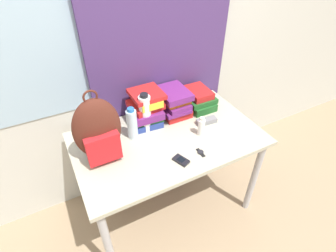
{
  "coord_description": "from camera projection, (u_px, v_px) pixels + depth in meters",
  "views": [
    {
      "loc": [
        -0.63,
        -0.83,
        1.95
      ],
      "look_at": [
        0.0,
        0.38,
        0.87
      ],
      "focal_mm": 28.0,
      "sensor_mm": 36.0,
      "label": 1
    }
  ],
  "objects": [
    {
      "name": "sunglasses_case",
      "position": [
        207.0,
        121.0,
        1.92
      ],
      "size": [
        0.16,
        0.07,
        0.04
      ],
      "color": "gray",
      "rests_on": "desk"
    },
    {
      "name": "sports_bottle",
      "position": [
        145.0,
        113.0,
        1.79
      ],
      "size": [
        0.08,
        0.08,
        0.29
      ],
      "color": "white",
      "rests_on": "desk"
    },
    {
      "name": "water_bottle",
      "position": [
        132.0,
        124.0,
        1.74
      ],
      "size": [
        0.07,
        0.07,
        0.24
      ],
      "color": "silver",
      "rests_on": "desk"
    },
    {
      "name": "book_stack_left",
      "position": [
        146.0,
        108.0,
        1.86
      ],
      "size": [
        0.25,
        0.27,
        0.25
      ],
      "color": "navy",
      "rests_on": "desk"
    },
    {
      "name": "curtain_blue",
      "position": [
        161.0,
        45.0,
        1.84
      ],
      "size": [
        1.09,
        0.04,
        2.5
      ],
      "color": "#4C336B",
      "rests_on": "ground_plane"
    },
    {
      "name": "wristwatch",
      "position": [
        201.0,
        152.0,
        1.68
      ],
      "size": [
        0.04,
        0.08,
        0.01
      ],
      "color": "black",
      "rests_on": "desk"
    },
    {
      "name": "wall_back",
      "position": [
        137.0,
        47.0,
        1.82
      ],
      "size": [
        6.0,
        0.06,
        2.5
      ],
      "color": "beige",
      "rests_on": "ground_plane"
    },
    {
      "name": "desk",
      "position": [
        168.0,
        147.0,
        1.86
      ],
      "size": [
        1.28,
        0.76,
        0.77
      ],
      "color": "#B7B299",
      "rests_on": "ground_plane"
    },
    {
      "name": "cell_phone",
      "position": [
        181.0,
        160.0,
        1.62
      ],
      "size": [
        0.09,
        0.11,
        0.02
      ],
      "color": "black",
      "rests_on": "desk"
    },
    {
      "name": "backpack",
      "position": [
        98.0,
        131.0,
        1.54
      ],
      "size": [
        0.29,
        0.19,
        0.48
      ],
      "color": "#512319",
      "rests_on": "desk"
    },
    {
      "name": "book_stack_right",
      "position": [
        198.0,
        99.0,
        2.06
      ],
      "size": [
        0.22,
        0.27,
        0.15
      ],
      "color": "#1E5623",
      "rests_on": "desk"
    },
    {
      "name": "ground_plane",
      "position": [
        191.0,
        242.0,
        2.02
      ],
      "size": [
        12.0,
        12.0,
        0.0
      ],
      "primitive_type": "plane",
      "color": "#9E8466"
    },
    {
      "name": "book_stack_center",
      "position": [
        174.0,
        102.0,
        1.96
      ],
      "size": [
        0.22,
        0.27,
        0.2
      ],
      "color": "red",
      "rests_on": "desk"
    },
    {
      "name": "sunscreen_bottle",
      "position": [
        201.0,
        127.0,
        1.79
      ],
      "size": [
        0.05,
        0.05,
        0.14
      ],
      "color": "white",
      "rests_on": "desk"
    }
  ]
}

